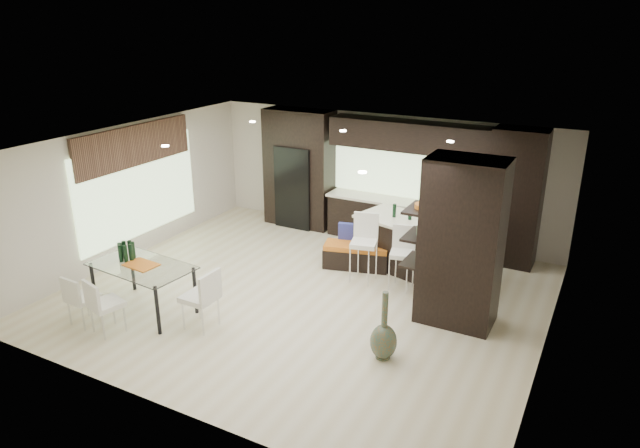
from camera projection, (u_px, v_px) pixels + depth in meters
The scene contains 22 objects.
ground at pixel (304, 295), 10.13m from camera, with size 8.00×8.00×0.00m, color beige.
back_wall at pixel (382, 175), 12.56m from camera, with size 8.00×0.02×2.70m, color beige.
left_wall at pixel (130, 191), 11.42m from camera, with size 0.02×7.00×2.70m, color beige.
right_wall at pixel (554, 270), 7.90m from camera, with size 0.02×7.00×2.70m, color beige.
ceiling at pixel (303, 145), 9.19m from camera, with size 8.00×7.00×0.02m, color white.
window_left at pixel (139, 189), 11.57m from camera, with size 0.04×3.20×1.90m, color #B2D199.
window_back at pixel (407, 170), 12.19m from camera, with size 3.40×0.04×1.20m, color #B2D199.
stone_accent at pixel (135, 146), 11.24m from camera, with size 0.08×3.00×0.80m, color brown.
ceiling_spots at pixel (310, 144), 9.41m from camera, with size 4.00×3.00×0.02m, color white.
back_cabinetry at pixel (398, 182), 12.07m from camera, with size 6.80×0.68×2.70m, color black.
refrigerator at pixel (299, 186), 13.22m from camera, with size 0.90×0.68×1.90m, color black.
partition_column at pixel (462, 243), 8.85m from camera, with size 1.20×0.80×2.70m, color black.
kitchen_island at pixel (417, 247), 10.88m from camera, with size 2.41×1.04×1.00m, color black.
stool_left at pixel (364, 255), 10.50m from camera, with size 0.46×0.46×1.03m, color white.
stool_mid at pixel (402, 265), 10.21m from camera, with size 0.42×0.42×0.94m, color white.
stool_right at pixel (442, 271), 9.85m from camera, with size 0.45×0.45×1.03m, color white.
bench at pixel (356, 256), 11.15m from camera, with size 1.26×0.48×0.48m, color black.
floor_vase at pixel (384, 325), 8.10m from camera, with size 0.39×0.39×1.06m, color #424B36, non-canonical shape.
dining_table at pixel (144, 288), 9.47m from camera, with size 1.71×0.96×0.82m, color white.
chair_near at pixel (107, 308), 8.81m from camera, with size 0.46×0.46×0.84m, color white.
chair_far at pixel (84, 301), 9.07m from camera, with size 0.43×0.43×0.79m, color white.
chair_end at pixel (200, 301), 8.93m from camera, with size 0.50×0.50×0.92m, color white.
Camera 1 is at (4.50, -7.87, 4.69)m, focal length 32.00 mm.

